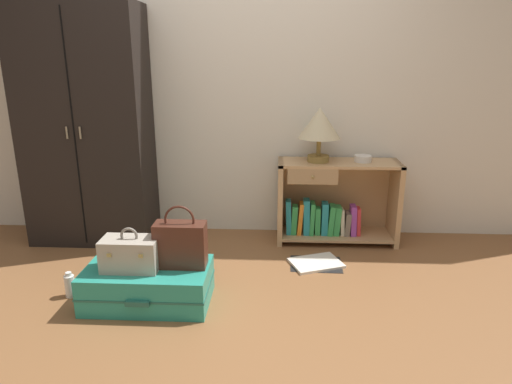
{
  "coord_description": "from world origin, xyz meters",
  "views": [
    {
      "loc": [
        0.31,
        -2.27,
        1.46
      ],
      "look_at": [
        0.15,
        0.77,
        0.55
      ],
      "focal_mm": 31.83,
      "sensor_mm": 36.0,
      "label": 1
    }
  ],
  "objects_px": {
    "table_lamp": "(319,125)",
    "open_book_on_floor": "(316,263)",
    "bookshelf": "(332,204)",
    "suitcase_large": "(148,285)",
    "train_case": "(131,254)",
    "bottle": "(70,285)",
    "wardrobe": "(87,128)",
    "handbag": "(181,244)",
    "bowl": "(363,159)"
  },
  "relations": [
    {
      "from": "table_lamp",
      "to": "open_book_on_floor",
      "type": "relative_size",
      "value": 0.99
    },
    {
      "from": "wardrobe",
      "to": "bottle",
      "type": "height_order",
      "value": "wardrobe"
    },
    {
      "from": "bottle",
      "to": "suitcase_large",
      "type": "bearing_deg",
      "value": -4.69
    },
    {
      "from": "handbag",
      "to": "open_book_on_floor",
      "type": "relative_size",
      "value": 0.91
    },
    {
      "from": "bookshelf",
      "to": "open_book_on_floor",
      "type": "bearing_deg",
      "value": -108.21
    },
    {
      "from": "train_case",
      "to": "wardrobe",
      "type": "bearing_deg",
      "value": 121.55
    },
    {
      "from": "bookshelf",
      "to": "bottle",
      "type": "height_order",
      "value": "bookshelf"
    },
    {
      "from": "suitcase_large",
      "to": "bottle",
      "type": "bearing_deg",
      "value": 175.31
    },
    {
      "from": "table_lamp",
      "to": "bottle",
      "type": "bearing_deg",
      "value": -148.17
    },
    {
      "from": "train_case",
      "to": "handbag",
      "type": "height_order",
      "value": "handbag"
    },
    {
      "from": "suitcase_large",
      "to": "bookshelf",
      "type": "bearing_deg",
      "value": 40.83
    },
    {
      "from": "wardrobe",
      "to": "bottle",
      "type": "bearing_deg",
      "value": -78.15
    },
    {
      "from": "wardrobe",
      "to": "handbag",
      "type": "bearing_deg",
      "value": -46.48
    },
    {
      "from": "bookshelf",
      "to": "open_book_on_floor",
      "type": "height_order",
      "value": "bookshelf"
    },
    {
      "from": "table_lamp",
      "to": "train_case",
      "type": "height_order",
      "value": "table_lamp"
    },
    {
      "from": "suitcase_large",
      "to": "train_case",
      "type": "bearing_deg",
      "value": -163.94
    },
    {
      "from": "handbag",
      "to": "bottle",
      "type": "xyz_separation_m",
      "value": [
        -0.72,
        0.01,
        -0.3
      ]
    },
    {
      "from": "bottle",
      "to": "table_lamp",
      "type": "bearing_deg",
      "value": 31.83
    },
    {
      "from": "handbag",
      "to": "suitcase_large",
      "type": "bearing_deg",
      "value": -170.28
    },
    {
      "from": "open_book_on_floor",
      "to": "wardrobe",
      "type": "bearing_deg",
      "value": 166.66
    },
    {
      "from": "suitcase_large",
      "to": "train_case",
      "type": "height_order",
      "value": "train_case"
    },
    {
      "from": "bookshelf",
      "to": "bottle",
      "type": "relative_size",
      "value": 5.81
    },
    {
      "from": "wardrobe",
      "to": "bookshelf",
      "type": "relative_size",
      "value": 1.92
    },
    {
      "from": "bowl",
      "to": "train_case",
      "type": "xyz_separation_m",
      "value": [
        -1.54,
        -1.09,
        -0.36
      ]
    },
    {
      "from": "open_book_on_floor",
      "to": "suitcase_large",
      "type": "bearing_deg",
      "value": -151.41
    },
    {
      "from": "bookshelf",
      "to": "suitcase_large",
      "type": "xyz_separation_m",
      "value": [
        -1.23,
        -1.06,
        -0.2
      ]
    },
    {
      "from": "table_lamp",
      "to": "suitcase_large",
      "type": "xyz_separation_m",
      "value": [
        -1.1,
        -1.05,
        -0.84
      ]
    },
    {
      "from": "suitcase_large",
      "to": "handbag",
      "type": "xyz_separation_m",
      "value": [
        0.21,
        0.04,
        0.26
      ]
    },
    {
      "from": "bowl",
      "to": "suitcase_large",
      "type": "distance_m",
      "value": 1.89
    },
    {
      "from": "wardrobe",
      "to": "bowl",
      "type": "bearing_deg",
      "value": 1.39
    },
    {
      "from": "train_case",
      "to": "suitcase_large",
      "type": "bearing_deg",
      "value": 16.06
    },
    {
      "from": "table_lamp",
      "to": "open_book_on_floor",
      "type": "xyz_separation_m",
      "value": [
        -0.03,
        -0.46,
        -0.95
      ]
    },
    {
      "from": "wardrobe",
      "to": "open_book_on_floor",
      "type": "height_order",
      "value": "wardrobe"
    },
    {
      "from": "bookshelf",
      "to": "handbag",
      "type": "height_order",
      "value": "bookshelf"
    },
    {
      "from": "wardrobe",
      "to": "open_book_on_floor",
      "type": "relative_size",
      "value": 4.34
    },
    {
      "from": "open_book_on_floor",
      "to": "handbag",
      "type": "bearing_deg",
      "value": -147.66
    },
    {
      "from": "bookshelf",
      "to": "open_book_on_floor",
      "type": "distance_m",
      "value": 0.59
    },
    {
      "from": "bookshelf",
      "to": "wardrobe",
      "type": "bearing_deg",
      "value": -178.43
    },
    {
      "from": "wardrobe",
      "to": "train_case",
      "type": "height_order",
      "value": "wardrobe"
    },
    {
      "from": "handbag",
      "to": "bowl",
      "type": "bearing_deg",
      "value": 39.51
    },
    {
      "from": "bowl",
      "to": "suitcase_large",
      "type": "xyz_separation_m",
      "value": [
        -1.45,
        -1.06,
        -0.57
      ]
    },
    {
      "from": "wardrobe",
      "to": "train_case",
      "type": "bearing_deg",
      "value": -58.45
    },
    {
      "from": "bookshelf",
      "to": "suitcase_large",
      "type": "relative_size",
      "value": 1.26
    },
    {
      "from": "wardrobe",
      "to": "bottle",
      "type": "xyz_separation_m",
      "value": [
        0.2,
        -0.97,
        -0.85
      ]
    },
    {
      "from": "wardrobe",
      "to": "bottle",
      "type": "distance_m",
      "value": 1.3
    },
    {
      "from": "train_case",
      "to": "bookshelf",
      "type": "bearing_deg",
      "value": 39.59
    },
    {
      "from": "train_case",
      "to": "handbag",
      "type": "relative_size",
      "value": 0.87
    },
    {
      "from": "handbag",
      "to": "open_book_on_floor",
      "type": "bearing_deg",
      "value": 32.34
    },
    {
      "from": "table_lamp",
      "to": "wardrobe",
      "type": "bearing_deg",
      "value": -178.85
    },
    {
      "from": "wardrobe",
      "to": "table_lamp",
      "type": "height_order",
      "value": "wardrobe"
    }
  ]
}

